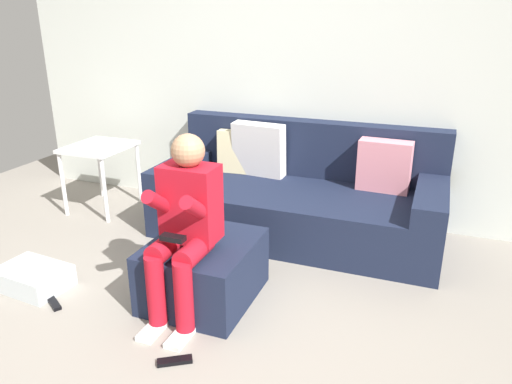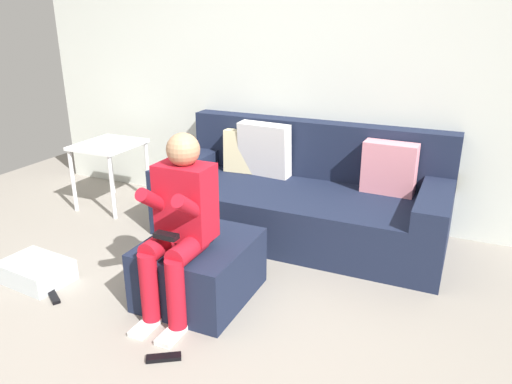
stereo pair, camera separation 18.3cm
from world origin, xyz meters
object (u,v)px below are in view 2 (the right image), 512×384
at_px(ottoman, 200,269).
at_px(remote_by_storage_bin, 53,296).
at_px(couch_sectional, 303,198).
at_px(storage_bin, 36,271).
at_px(remote_near_ottoman, 164,358).
at_px(person_seated, 179,219).
at_px(remote_under_side_table, 55,269).
at_px(side_table, 109,153).

xyz_separation_m(ottoman, remote_by_storage_bin, (-0.86, -0.42, -0.19)).
bearing_deg(couch_sectional, storage_bin, -132.98).
xyz_separation_m(ottoman, remote_near_ottoman, (0.13, -0.63, -0.19)).
xyz_separation_m(person_seated, remote_by_storage_bin, (-0.84, -0.25, -0.60)).
bearing_deg(remote_under_side_table, remote_by_storage_bin, -28.68).
bearing_deg(remote_by_storage_bin, couch_sectional, 86.49).
bearing_deg(couch_sectional, person_seated, -102.22).
bearing_deg(remote_near_ottoman, storage_bin, 132.96).
height_order(storage_bin, remote_near_ottoman, storage_bin).
height_order(ottoman, person_seated, person_seated).
height_order(person_seated, remote_by_storage_bin, person_seated).
height_order(person_seated, remote_near_ottoman, person_seated).
xyz_separation_m(couch_sectional, ottoman, (-0.27, -1.20, -0.11)).
distance_m(person_seated, remote_near_ottoman, 0.77).
height_order(side_table, remote_under_side_table, side_table).
distance_m(remote_near_ottoman, remote_under_side_table, 1.34).
height_order(couch_sectional, storage_bin, couch_sectional).
xyz_separation_m(person_seated, storage_bin, (-1.10, -0.13, -0.53)).
distance_m(person_seated, side_table, 1.97).
relative_size(remote_by_storage_bin, remote_under_side_table, 1.17).
distance_m(side_table, remote_under_side_table, 1.37).
relative_size(remote_near_ottoman, remote_by_storage_bin, 0.95).
bearing_deg(side_table, storage_bin, -71.66).
relative_size(person_seated, remote_under_side_table, 6.65).
relative_size(couch_sectional, side_table, 3.73).
distance_m(couch_sectional, storage_bin, 2.06).
bearing_deg(side_table, remote_under_side_table, -69.25).
relative_size(storage_bin, side_table, 0.75).
relative_size(ottoman, remote_under_side_table, 4.29).
bearing_deg(ottoman, remote_under_side_table, -172.44).
bearing_deg(ottoman, couch_sectional, 77.22).
height_order(couch_sectional, ottoman, couch_sectional).
bearing_deg(remote_under_side_table, side_table, 128.36).
bearing_deg(ottoman, remote_by_storage_bin, -154.15).
relative_size(person_seated, storage_bin, 2.42).
relative_size(ottoman, remote_by_storage_bin, 3.66).
height_order(person_seated, side_table, person_seated).
bearing_deg(person_seated, storage_bin, -173.22).
bearing_deg(ottoman, remote_near_ottoman, -77.92).
relative_size(remote_near_ottoman, remote_under_side_table, 1.12).
bearing_deg(remote_by_storage_bin, side_table, 147.45).
bearing_deg(person_seated, ottoman, 81.79).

